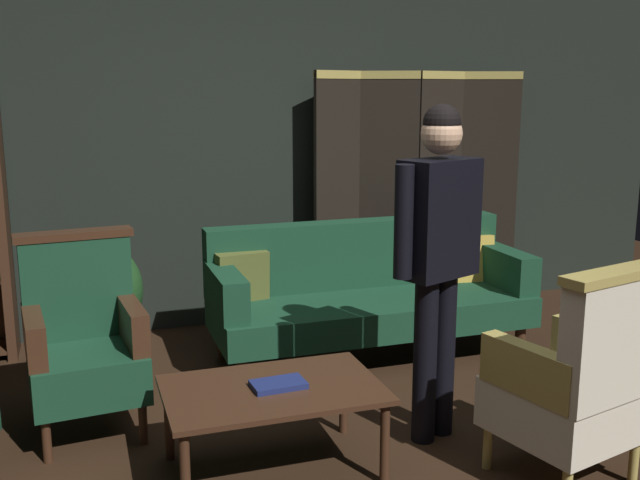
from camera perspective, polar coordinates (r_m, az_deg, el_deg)
ground_plane at (r=3.69m, az=4.12°, el=-17.07°), size 10.00×10.00×0.00m
back_wall at (r=5.59m, az=-5.43°, el=7.80°), size 7.20×0.10×2.80m
folding_screen at (r=5.83m, az=7.31°, el=3.83°), size 1.71×0.27×1.90m
velvet_couch at (r=4.97m, az=3.64°, el=-3.78°), size 2.12×0.78×0.88m
coffee_table at (r=3.49m, az=-3.67°, el=-11.99°), size 1.00×0.64×0.42m
armchair_gilt_accent at (r=3.54m, az=19.25°, el=-10.29°), size 0.70×0.70×1.04m
armchair_wing_left at (r=4.05m, az=-17.80°, el=-7.40°), size 0.64×0.63×1.04m
standing_figure at (r=3.67m, az=9.10°, el=-0.24°), size 0.55×0.34×1.70m
potted_plant at (r=4.87m, az=-16.64°, el=-4.27°), size 0.53×0.53×0.83m
book_navy_cloth at (r=3.47m, az=-3.24°, el=-11.09°), size 0.26×0.16×0.03m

